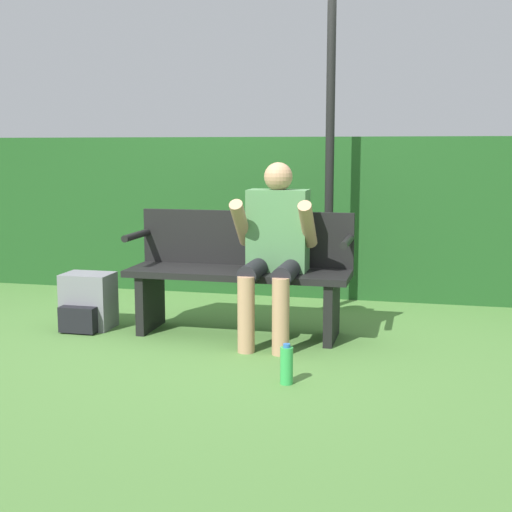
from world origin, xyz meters
TOP-DOWN VIEW (x-y plane):
  - ground_plane at (0.00, 0.00)m, footprint 40.00×40.00m
  - hedge_back at (0.00, 1.63)m, footprint 12.00×0.59m
  - park_bench at (0.00, 0.06)m, footprint 1.55×0.47m
  - person_seated at (0.27, -0.06)m, footprint 0.54×0.62m
  - backpack at (-1.11, -0.08)m, footprint 0.35×0.35m
  - water_bottle at (0.53, -0.96)m, footprint 0.07×0.07m
  - signpost at (0.50, 0.95)m, footprint 0.37×0.09m

SIDE VIEW (x-z plane):
  - ground_plane at x=0.00m, z-range 0.00..0.00m
  - water_bottle at x=0.53m, z-range -0.01..0.22m
  - backpack at x=-1.11m, z-range -0.01..0.39m
  - park_bench at x=0.00m, z-range 0.02..0.87m
  - person_seated at x=0.27m, z-range 0.06..1.27m
  - hedge_back at x=0.00m, z-range 0.00..1.39m
  - signpost at x=0.50m, z-range 0.15..3.10m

